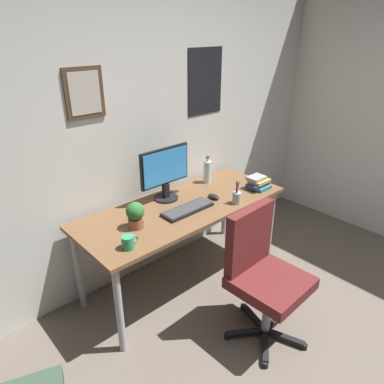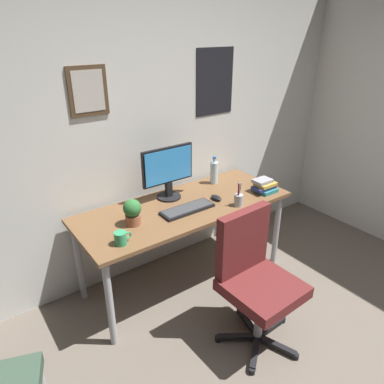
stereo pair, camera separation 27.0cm
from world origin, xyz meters
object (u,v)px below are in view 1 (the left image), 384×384
Objects in this scene: monitor at (165,172)px; coffee_mug_near at (128,242)px; water_bottle at (207,171)px; office_chair at (262,269)px; potted_plant at (135,214)px; computer_mouse at (214,197)px; book_stack_left at (258,183)px; keyboard at (188,209)px; pen_cup at (237,197)px.

monitor is 3.83× the size of coffee_mug_near.
water_bottle is at bearing 1.46° from monitor.
monitor reaches higher than office_chair.
water_bottle reaches higher than potted_plant.
monitor is 0.45m from computer_mouse.
office_chair is 4.87× the size of potted_plant.
computer_mouse is 0.54× the size of book_stack_left.
monitor reaches higher than potted_plant.
coffee_mug_near is 1.36m from book_stack_left.
potted_plant is at bearing 172.41° from keyboard.
coffee_mug_near is (-0.62, -0.13, 0.03)m from keyboard.
computer_mouse is at bearing 70.57° from office_chair.
water_bottle is 1.20m from coffee_mug_near.
pen_cup is (0.07, -0.18, 0.04)m from computer_mouse.
monitor is (-0.04, 0.97, 0.44)m from office_chair.
computer_mouse is 0.36m from water_bottle.
monitor is 2.28× the size of book_stack_left.
potted_plant reaches higher than computer_mouse.
computer_mouse is 0.92× the size of coffee_mug_near.
book_stack_left is at bearing -27.87° from monitor.
water_bottle is 1.26× the size of pen_cup.
potted_plant is (-0.74, 0.04, 0.09)m from computer_mouse.
office_chair is 7.91× the size of coffee_mug_near.
pen_cup is at bearing 58.25° from office_chair.
keyboard is 2.15× the size of pen_cup.
computer_mouse is (0.30, 0.01, 0.01)m from keyboard.
potted_plant is 0.97× the size of book_stack_left.
keyboard is 1.70× the size of water_bottle.
keyboard is 2.21× the size of potted_plant.
pen_cup reaches higher than potted_plant.
potted_plant reaches higher than keyboard.
water_bottle is (0.45, 0.99, 0.30)m from office_chair.
office_chair is 1.07m from monitor.
computer_mouse is at bearing -125.86° from water_bottle.
office_chair is 2.07× the size of monitor.
potted_plant is 0.84m from pen_cup.
pen_cup is (-0.13, -0.46, -0.05)m from water_bottle.
keyboard is at bearing -7.59° from potted_plant.
pen_cup is at bearing -15.70° from potted_plant.
monitor is at bearing 152.13° from book_stack_left.
water_bottle is 0.46m from book_stack_left.
computer_mouse is (0.29, -0.27, -0.22)m from monitor.
coffee_mug_near is at bearing -179.03° from book_stack_left.
monitor is 4.18× the size of computer_mouse.
computer_mouse is at bearing 8.66° from coffee_mug_near.
keyboard is at bearing 155.60° from pen_cup.
book_stack_left is at bearing 0.97° from coffee_mug_near.
office_chair is 0.94m from potted_plant.
monitor reaches higher than coffee_mug_near.
monitor is 0.36m from keyboard.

